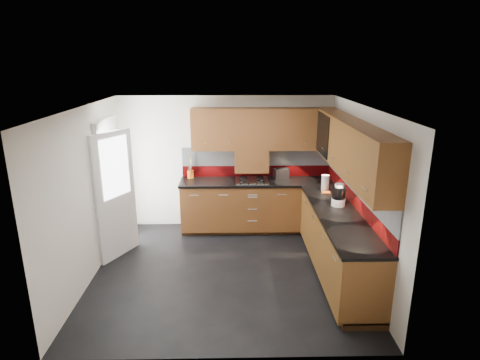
{
  "coord_description": "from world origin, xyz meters",
  "views": [
    {
      "loc": [
        0.1,
        -5.28,
        2.99
      ],
      "look_at": [
        0.22,
        0.65,
        1.21
      ],
      "focal_mm": 30.0,
      "sensor_mm": 36.0,
      "label": 1
    }
  ],
  "objects_px": {
    "gas_hob": "(252,180)",
    "toaster": "(281,174)",
    "food_processor": "(339,196)",
    "utensil_pot": "(190,173)"
  },
  "relations": [
    {
      "from": "toaster",
      "to": "utensil_pot",
      "type": "bearing_deg",
      "value": 177.62
    },
    {
      "from": "gas_hob",
      "to": "toaster",
      "type": "distance_m",
      "value": 0.56
    },
    {
      "from": "food_processor",
      "to": "utensil_pot",
      "type": "bearing_deg",
      "value": 147.16
    },
    {
      "from": "utensil_pot",
      "to": "food_processor",
      "type": "distance_m",
      "value": 2.74
    },
    {
      "from": "toaster",
      "to": "food_processor",
      "type": "relative_size",
      "value": 0.88
    },
    {
      "from": "gas_hob",
      "to": "toaster",
      "type": "relative_size",
      "value": 1.97
    },
    {
      "from": "utensil_pot",
      "to": "toaster",
      "type": "bearing_deg",
      "value": -2.38
    },
    {
      "from": "food_processor",
      "to": "gas_hob",
      "type": "bearing_deg",
      "value": 133.81
    },
    {
      "from": "gas_hob",
      "to": "toaster",
      "type": "height_order",
      "value": "toaster"
    },
    {
      "from": "gas_hob",
      "to": "food_processor",
      "type": "xyz_separation_m",
      "value": [
        1.2,
        -1.26,
        0.14
      ]
    }
  ]
}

